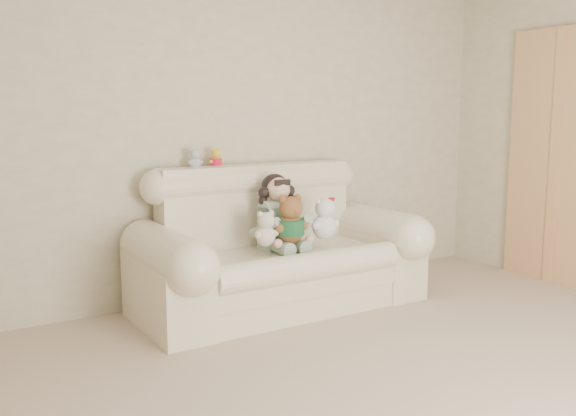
{
  "coord_description": "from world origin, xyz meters",
  "views": [
    {
      "loc": [
        -2.42,
        -1.84,
        1.43
      ],
      "look_at": [
        -0.09,
        1.9,
        0.75
      ],
      "focal_mm": 39.28,
      "sensor_mm": 36.0,
      "label": 1
    }
  ],
  "objects": [
    {
      "name": "yellow_mini_bear",
      "position": [
        -0.41,
        2.39,
        1.1
      ],
      "size": [
        0.14,
        0.12,
        0.17
      ],
      "primitive_type": null,
      "rotation": [
        0.0,
        0.0,
        -0.4
      ],
      "color": "gold",
      "rests_on": "sofa"
    },
    {
      "name": "wall_back",
      "position": [
        0.0,
        2.5,
        1.3
      ],
      "size": [
        4.5,
        0.0,
        4.5
      ],
      "primitive_type": "plane",
      "rotation": [
        1.57,
        0.0,
        0.0
      ],
      "color": "#ABA487",
      "rests_on": "ground"
    },
    {
      "name": "grey_mini_plush",
      "position": [
        -0.58,
        2.38,
        1.1
      ],
      "size": [
        0.12,
        0.1,
        0.18
      ],
      "primitive_type": null,
      "rotation": [
        0.0,
        0.0,
        -0.08
      ],
      "color": "silver",
      "rests_on": "sofa"
    },
    {
      "name": "door_panel",
      "position": [
        2.22,
        1.4,
        1.05
      ],
      "size": [
        0.06,
        0.9,
        2.1
      ],
      "primitive_type": "cube",
      "color": "#BF7E52",
      "rests_on": "floor"
    },
    {
      "name": "floor",
      "position": [
        0.0,
        0.0,
        0.0
      ],
      "size": [
        5.0,
        5.0,
        0.0
      ],
      "primitive_type": "plane",
      "color": "gray",
      "rests_on": "ground"
    },
    {
      "name": "sofa",
      "position": [
        -0.09,
        2.0,
        0.52
      ],
      "size": [
        2.1,
        0.95,
        1.03
      ],
      "primitive_type": null,
      "color": "beige",
      "rests_on": "floor"
    },
    {
      "name": "white_cat",
      "position": [
        0.21,
        1.87,
        0.68
      ],
      "size": [
        0.27,
        0.24,
        0.37
      ],
      "primitive_type": null,
      "rotation": [
        0.0,
        0.0,
        -0.26
      ],
      "color": "white",
      "rests_on": "sofa"
    },
    {
      "name": "brown_teddy",
      "position": [
        -0.08,
        1.88,
        0.7
      ],
      "size": [
        0.32,
        0.29,
        0.41
      ],
      "primitive_type": null,
      "rotation": [
        0.0,
        0.0,
        -0.42
      ],
      "color": "brown",
      "rests_on": "sofa"
    },
    {
      "name": "seated_child",
      "position": [
        -0.07,
        2.08,
        0.7
      ],
      "size": [
        0.39,
        0.45,
        0.57
      ],
      "primitive_type": null,
      "rotation": [
        0.0,
        0.0,
        0.13
      ],
      "color": "#2F683C",
      "rests_on": "sofa"
    },
    {
      "name": "cream_teddy",
      "position": [
        -0.27,
        1.89,
        0.65
      ],
      "size": [
        0.2,
        0.16,
        0.29
      ],
      "primitive_type": null,
      "rotation": [
        0.0,
        0.0,
        0.07
      ],
      "color": "beige",
      "rests_on": "sofa"
    }
  ]
}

